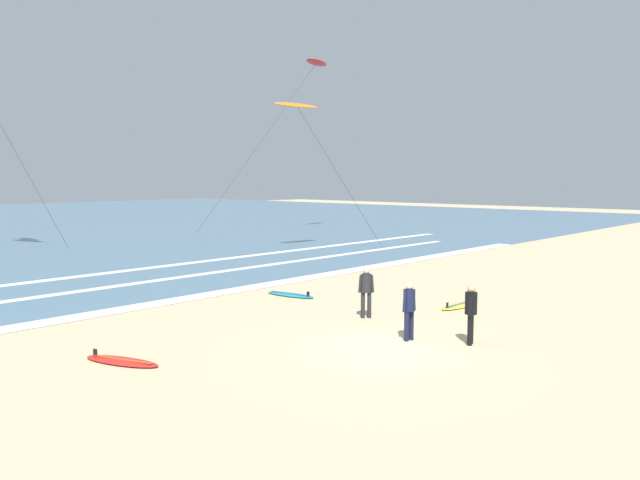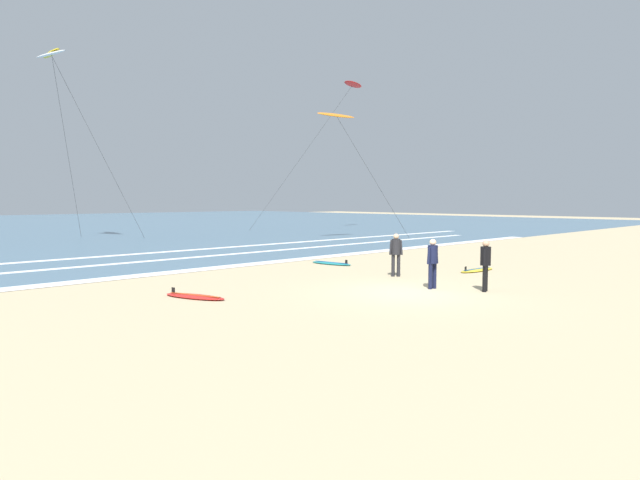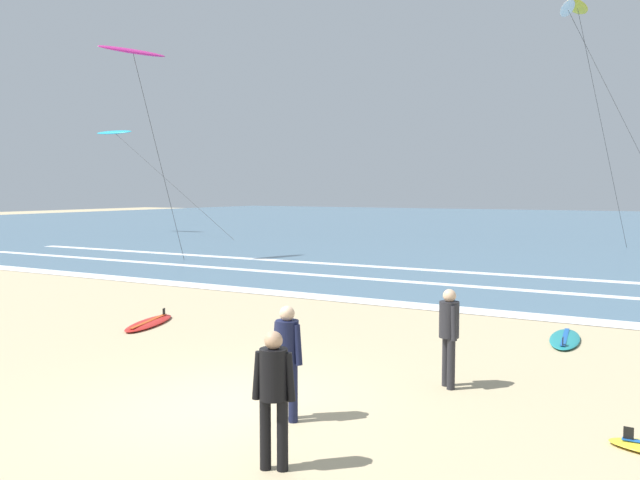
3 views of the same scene
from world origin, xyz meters
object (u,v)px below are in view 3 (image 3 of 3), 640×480
object	(u,v)px
surfer_mid_group	(274,387)
kite_yellow_far_right	(578,8)
surfboard_near_water	(149,323)
kite_cyan_low_near	(115,133)
kite_magenta_high_right	(133,52)
surfboard_left_pile	(565,339)
surfer_right_near	(287,352)
kite_white_high_left	(568,10)
surfer_left_far	(449,329)

from	to	relation	value
surfer_mid_group	kite_yellow_far_right	bearing A→B (deg)	93.38
surfboard_near_water	kite_yellow_far_right	xyz separation A→B (m)	(5.23, 26.05, 12.56)
kite_cyan_low_near	surfboard_near_water	bearing A→B (deg)	-42.18
kite_yellow_far_right	kite_magenta_high_right	bearing A→B (deg)	-135.13
surfboard_left_pile	surfer_right_near	bearing A→B (deg)	-109.55
surfer_mid_group	kite_cyan_low_near	world-z (taller)	kite_cyan_low_near
kite_white_high_left	surfer_left_far	bearing A→B (deg)	-83.85
kite_white_high_left	kite_magenta_high_right	bearing A→B (deg)	-136.16
kite_white_high_left	kite_yellow_far_right	size ratio (longest dim) A/B	0.98
surfboard_left_pile	surfboard_near_water	bearing A→B (deg)	-160.72
surfboard_near_water	kite_cyan_low_near	xyz separation A→B (m)	(-26.04, 23.60, 7.24)
kite_yellow_far_right	surfer_left_far	bearing A→B (deg)	-84.70
surfer_mid_group	surfer_left_far	distance (m)	4.08
surfboard_near_water	surfer_left_far	bearing A→B (deg)	-9.53
surfboard_left_pile	kite_white_high_left	world-z (taller)	kite_white_high_left
kite_cyan_low_near	kite_magenta_high_right	size ratio (longest dim) A/B	1.43
surfer_right_near	surfer_left_far	bearing A→B (deg)	61.11
kite_white_high_left	surfer_right_near	bearing A→B (deg)	-87.18
surfer_mid_group	kite_white_high_left	size ratio (longest dim) A/B	0.13
surfer_mid_group	kite_yellow_far_right	xyz separation A→B (m)	(-1.85, 31.38, 11.64)
surfer_left_far	kite_magenta_high_right	size ratio (longest dim) A/B	0.17
kite_white_high_left	surfboard_left_pile	bearing A→B (deg)	-79.98
kite_white_high_left	kite_magenta_high_right	distance (m)	21.80
kite_white_high_left	kite_yellow_far_right	world-z (taller)	kite_yellow_far_right
surfer_left_far	kite_yellow_far_right	distance (m)	29.84
surfer_mid_group	kite_white_high_left	distance (m)	32.64
surfer_right_near	kite_cyan_low_near	size ratio (longest dim) A/B	0.12
kite_yellow_far_right	surfer_right_near	bearing A→B (deg)	-87.87
kite_yellow_far_right	surfboard_near_water	bearing A→B (deg)	-101.34
surfer_right_near	kite_white_high_left	size ratio (longest dim) A/B	0.13
surfer_mid_group	kite_cyan_low_near	distance (m)	44.43
kite_white_high_left	kite_magenta_high_right	size ratio (longest dim) A/B	1.34
surfer_right_near	surfboard_left_pile	world-z (taller)	surfer_right_near
kite_cyan_low_near	kite_magenta_high_right	world-z (taller)	kite_magenta_high_right
surfer_left_far	surfboard_left_pile	xyz separation A→B (m)	(1.05, 4.39, -0.91)
surfer_mid_group	kite_magenta_high_right	bearing A→B (deg)	138.70
surfer_right_near	surfboard_near_water	xyz separation A→B (m)	(-6.34, 3.88, -0.91)
surfer_left_far	kite_white_high_left	distance (m)	28.97
surfer_mid_group	kite_magenta_high_right	world-z (taller)	kite_magenta_high_right
surfboard_near_water	surfboard_left_pile	bearing A→B (deg)	19.28
surfboard_near_water	kite_yellow_far_right	distance (m)	29.39
surfer_mid_group	kite_yellow_far_right	size ratio (longest dim) A/B	0.12
kite_cyan_low_near	kite_white_high_left	bearing A→B (deg)	2.93
kite_magenta_high_right	surfboard_left_pile	bearing A→B (deg)	-20.21
surfer_left_far	kite_cyan_low_near	bearing A→B (deg)	143.63
kite_white_high_left	kite_yellow_far_right	xyz separation A→B (m)	(0.32, 0.87, 0.25)
surfboard_left_pile	kite_cyan_low_near	size ratio (longest dim) A/B	0.16
surfboard_near_water	surfboard_left_pile	size ratio (longest dim) A/B	1.01
surfer_right_near	kite_magenta_high_right	size ratio (longest dim) A/B	0.17
kite_cyan_low_near	kite_yellow_far_right	size ratio (longest dim) A/B	1.05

